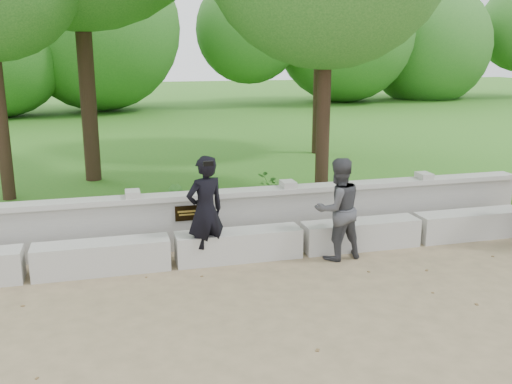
% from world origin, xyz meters
% --- Properties ---
extents(ground, '(80.00, 80.00, 0.00)m').
position_xyz_m(ground, '(0.00, 0.00, 0.00)').
color(ground, '#97815D').
rests_on(ground, ground).
extents(lawn, '(40.00, 22.00, 0.25)m').
position_xyz_m(lawn, '(0.00, 14.00, 0.12)').
color(lawn, '#2D7520').
rests_on(lawn, ground).
extents(concrete_bench, '(11.90, 0.45, 0.45)m').
position_xyz_m(concrete_bench, '(0.00, 1.90, 0.22)').
color(concrete_bench, '#B7B4AD').
rests_on(concrete_bench, ground).
extents(parapet_wall, '(12.50, 0.35, 0.90)m').
position_xyz_m(parapet_wall, '(0.00, 2.60, 0.46)').
color(parapet_wall, '#ACA9A2').
rests_on(parapet_wall, ground).
extents(man_main, '(0.70, 0.65, 1.64)m').
position_xyz_m(man_main, '(0.48, 1.80, 0.82)').
color(man_main, black).
rests_on(man_main, ground).
extents(visitor_left, '(0.84, 0.70, 1.55)m').
position_xyz_m(visitor_left, '(2.45, 1.56, 0.78)').
color(visitor_left, '#3D3D42').
rests_on(visitor_left, ground).
extents(shrub_b, '(0.42, 0.42, 0.59)m').
position_xyz_m(shrub_b, '(0.26, 3.43, 0.55)').
color(shrub_b, '#3A7929').
rests_on(shrub_b, lawn).
extents(shrub_c, '(0.62, 0.60, 0.54)m').
position_xyz_m(shrub_c, '(2.17, 4.15, 0.52)').
color(shrub_c, '#3A7929').
rests_on(shrub_c, lawn).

